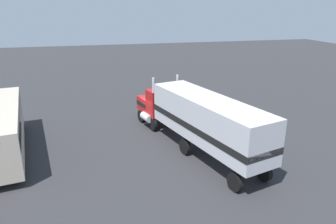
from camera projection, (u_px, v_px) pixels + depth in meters
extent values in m
plane|color=#2D2D30|center=(154.00, 126.00, 27.03)|extent=(120.00, 120.00, 0.00)
cube|color=silver|center=(186.00, 115.00, 29.64)|extent=(4.30, 1.27, 0.01)
cube|color=silver|center=(212.00, 116.00, 29.35)|extent=(4.25, 1.44, 0.01)
cube|color=silver|center=(241.00, 115.00, 29.75)|extent=(4.26, 1.44, 0.01)
cube|color=#B21919|center=(154.00, 103.00, 27.64)|extent=(2.39, 2.88, 1.20)
cube|color=#B21919|center=(162.00, 102.00, 26.15)|extent=(2.00, 2.78, 2.20)
cube|color=silver|center=(149.00, 100.00, 28.42)|extent=(0.62, 2.05, 1.08)
cube|color=black|center=(154.00, 102.00, 27.62)|extent=(2.40, 2.92, 0.36)
cylinder|color=silver|center=(154.00, 99.00, 25.00)|extent=(0.18, 0.18, 3.40)
cylinder|color=silver|center=(177.00, 95.00, 26.01)|extent=(0.18, 0.18, 3.40)
cube|color=silver|center=(208.00, 119.00, 20.72)|extent=(10.82, 5.23, 2.80)
cube|color=black|center=(207.00, 125.00, 20.86)|extent=(10.83, 5.27, 0.44)
cylinder|color=silver|center=(147.00, 117.00, 26.31)|extent=(1.42, 0.95, 0.64)
cylinder|color=black|center=(142.00, 116.00, 27.75)|extent=(1.14, 0.57, 1.10)
cylinder|color=black|center=(163.00, 112.00, 28.76)|extent=(1.14, 0.57, 1.10)
cylinder|color=black|center=(153.00, 124.00, 25.85)|extent=(1.14, 0.57, 1.10)
cylinder|color=black|center=(176.00, 120.00, 26.86)|extent=(1.14, 0.57, 1.10)
cylinder|color=black|center=(185.00, 147.00, 21.76)|extent=(1.14, 0.57, 1.10)
cylinder|color=black|center=(211.00, 140.00, 22.77)|extent=(1.14, 0.57, 1.10)
cylinder|color=black|center=(235.00, 182.00, 17.42)|extent=(1.14, 0.57, 1.10)
cylinder|color=black|center=(264.00, 172.00, 18.43)|extent=(1.14, 0.57, 1.10)
cylinder|color=black|center=(233.00, 139.00, 23.42)|extent=(0.18, 0.18, 0.82)
cylinder|color=black|center=(232.00, 138.00, 23.52)|extent=(0.18, 0.18, 0.82)
cylinder|color=gray|center=(233.00, 130.00, 23.25)|extent=(0.34, 0.34, 0.58)
sphere|color=tan|center=(234.00, 125.00, 23.12)|extent=(0.23, 0.23, 0.23)
cube|color=black|center=(235.00, 129.00, 23.38)|extent=(0.31, 0.28, 0.36)
cube|color=#BFB29E|center=(1.00, 127.00, 21.39)|extent=(11.27, 4.39, 2.90)
cube|color=black|center=(0.00, 119.00, 21.21)|extent=(10.63, 4.31, 0.90)
cylinder|color=black|center=(22.00, 125.00, 25.84)|extent=(1.03, 0.45, 1.00)
cylinder|color=black|center=(22.00, 167.00, 19.09)|extent=(1.03, 0.45, 1.00)
cylinder|color=black|center=(257.00, 151.00, 21.66)|extent=(0.65, 0.35, 0.66)
cylinder|color=black|center=(275.00, 158.00, 20.57)|extent=(0.65, 0.35, 0.66)
cube|color=maroon|center=(266.00, 151.00, 21.02)|extent=(1.11, 0.65, 0.36)
cylinder|color=silver|center=(258.00, 145.00, 21.44)|extent=(0.29, 0.18, 0.69)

